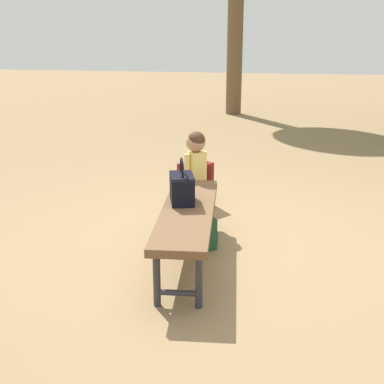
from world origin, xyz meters
name	(u,v)px	position (x,y,z in m)	size (l,w,h in m)	color
ground_plane	(210,246)	(0.00, 0.00, 0.00)	(40.00, 40.00, 0.00)	#8C704C
park_bench	(188,215)	(-0.34, 0.12, 0.39)	(1.63, 0.57, 0.45)	brown
handbag	(182,187)	(-0.19, 0.20, 0.58)	(0.36, 0.27, 0.37)	black
child_standing	(196,163)	(0.51, 0.22, 0.60)	(0.19, 0.19, 0.90)	#CCCC8C
backpack_large	(195,181)	(1.03, 0.32, 0.26)	(0.39, 0.38, 0.53)	maroon
backpack_small	(206,230)	(-0.04, 0.03, 0.16)	(0.23, 0.22, 0.31)	#1E4C2D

